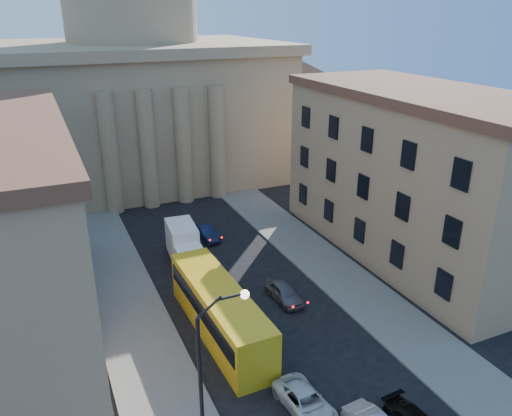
{
  "coord_description": "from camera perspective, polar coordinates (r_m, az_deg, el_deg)",
  "views": [
    {
      "loc": [
        -12.78,
        -10.21,
        20.7
      ],
      "look_at": [
        -0.62,
        16.97,
        8.86
      ],
      "focal_mm": 35.0,
      "sensor_mm": 36.0,
      "label": 1
    }
  ],
  "objects": [
    {
      "name": "car_right_distant",
      "position": [
        48.61,
        -5.7,
        -2.79
      ],
      "size": [
        1.66,
        4.06,
        1.31
      ],
      "primitive_type": "imported",
      "rotation": [
        0.0,
        0.0,
        0.07
      ],
      "color": "#0E1732",
      "rests_on": "ground"
    },
    {
      "name": "sidewalk_left",
      "position": [
        35.2,
        -12.93,
        -14.82
      ],
      "size": [
        5.0,
        60.0,
        0.15
      ],
      "primitive_type": "cube",
      "color": "#605D57",
      "rests_on": "ground"
    },
    {
      "name": "car_left_mid",
      "position": [
        29.59,
        5.69,
        -21.2
      ],
      "size": [
        2.41,
        4.6,
        1.23
      ],
      "primitive_type": "imported",
      "rotation": [
        0.0,
        0.0,
        0.08
      ],
      "color": "silver",
      "rests_on": "ground"
    },
    {
      "name": "city_bus",
      "position": [
        34.44,
        -4.19,
        -11.5
      ],
      "size": [
        3.23,
        12.49,
        3.5
      ],
      "rotation": [
        0.0,
        0.0,
        0.03
      ],
      "color": "gold",
      "rests_on": "ground"
    },
    {
      "name": "sidewalk_right",
      "position": [
        40.91,
        11.28,
        -9.06
      ],
      "size": [
        5.0,
        60.0,
        0.15
      ],
      "primitive_type": "cube",
      "color": "#605D57",
      "rests_on": "ground"
    },
    {
      "name": "street_lamp",
      "position": [
        24.55,
        -5.22,
        -17.31
      ],
      "size": [
        2.62,
        0.44,
        8.83
      ],
      "color": "black",
      "rests_on": "ground"
    },
    {
      "name": "church",
      "position": [
        67.49,
        -13.36,
        13.6
      ],
      "size": [
        68.02,
        28.76,
        36.6
      ],
      "color": "#917659",
      "rests_on": "ground"
    },
    {
      "name": "box_truck",
      "position": [
        44.25,
        -8.22,
        -4.26
      ],
      "size": [
        2.74,
        5.97,
        3.19
      ],
      "rotation": [
        0.0,
        0.0,
        -0.08
      ],
      "color": "white",
      "rests_on": "ground"
    },
    {
      "name": "building_right",
      "position": [
        45.83,
        17.86,
        3.77
      ],
      "size": [
        11.6,
        26.6,
        14.7
      ],
      "color": "#99785A",
      "rests_on": "ground"
    },
    {
      "name": "car_right_far",
      "position": [
        38.57,
        3.23,
        -9.63
      ],
      "size": [
        1.78,
        4.05,
        1.36
      ],
      "primitive_type": "imported",
      "rotation": [
        0.0,
        0.0,
        0.04
      ],
      "color": "#55555A",
      "rests_on": "ground"
    }
  ]
}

